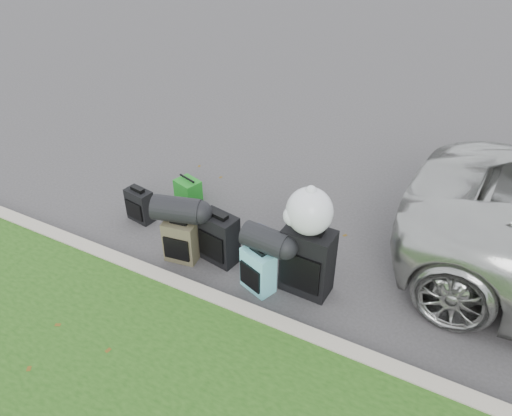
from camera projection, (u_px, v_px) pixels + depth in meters
The scene contains 12 objects.
ground at pixel (256, 254), 6.28m from camera, with size 120.00×120.00×0.00m, color #383535.
curb at pixel (213, 300), 5.51m from camera, with size 120.00×0.18×0.15m, color #9E937F.
suitcase_small_black at pixel (140, 205), 6.77m from camera, with size 0.37×0.20×0.46m, color black.
suitcase_large_black_left at pixel (219, 238), 6.02m from camera, with size 0.45×0.27×0.65m, color black.
suitcase_olive at pixel (181, 241), 6.07m from camera, with size 0.39×0.25×0.54m, color #3E3926.
suitcase_teal at pixel (258, 270), 5.63m from camera, with size 0.38×0.23×0.54m, color #54ABB4.
suitcase_large_black_right at pixel (308, 261), 5.54m from camera, with size 0.55×0.33×0.83m, color black.
tote_green at pixel (188, 192), 7.12m from camera, with size 0.33×0.27×0.38m, color #1C7E1E.
tote_navy at pixel (263, 238), 6.34m from camera, with size 0.24×0.19×0.26m, color navy.
duffel_left at pixel (177, 209), 5.87m from camera, with size 0.31×0.31×0.58m, color black.
duffel_right at pixel (265, 240), 5.42m from camera, with size 0.29×0.29×0.51m, color black.
trash_bag at pixel (310, 211), 5.17m from camera, with size 0.50×0.50×0.50m, color silver.
Camera 1 is at (2.29, -4.27, 4.04)m, focal length 35.00 mm.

